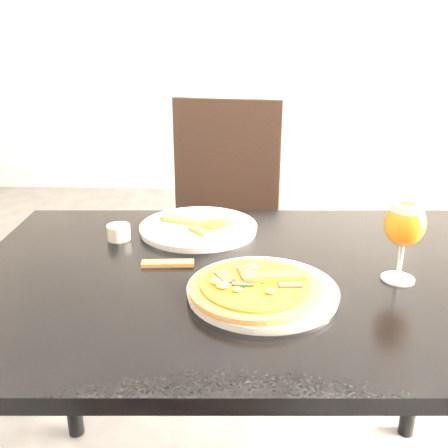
{
  "coord_description": "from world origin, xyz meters",
  "views": [
    {
      "loc": [
        -0.34,
        -1.13,
        1.21
      ],
      "look_at": [
        -0.38,
        -0.1,
        0.83
      ],
      "focal_mm": 40.0,
      "sensor_mm": 36.0,
      "label": 1
    }
  ],
  "objects_px": {
    "pizza": "(256,287)",
    "beer_glass": "(405,224)",
    "dining_table": "(250,308)",
    "chair_far": "(220,218)"
  },
  "relations": [
    {
      "from": "pizza",
      "to": "beer_glass",
      "type": "relative_size",
      "value": 1.5
    },
    {
      "from": "dining_table",
      "to": "beer_glass",
      "type": "distance_m",
      "value": 0.37
    },
    {
      "from": "chair_far",
      "to": "pizza",
      "type": "height_order",
      "value": "chair_far"
    },
    {
      "from": "dining_table",
      "to": "chair_far",
      "type": "distance_m",
      "value": 0.91
    },
    {
      "from": "chair_far",
      "to": "pizza",
      "type": "bearing_deg",
      "value": -73.47
    },
    {
      "from": "dining_table",
      "to": "beer_glass",
      "type": "relative_size",
      "value": 7.31
    },
    {
      "from": "beer_glass",
      "to": "chair_far",
      "type": "bearing_deg",
      "value": 113.82
    },
    {
      "from": "dining_table",
      "to": "chair_far",
      "type": "bearing_deg",
      "value": 94.71
    },
    {
      "from": "dining_table",
      "to": "pizza",
      "type": "bearing_deg",
      "value": -87.79
    },
    {
      "from": "dining_table",
      "to": "chair_far",
      "type": "relative_size",
      "value": 1.24
    }
  ]
}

